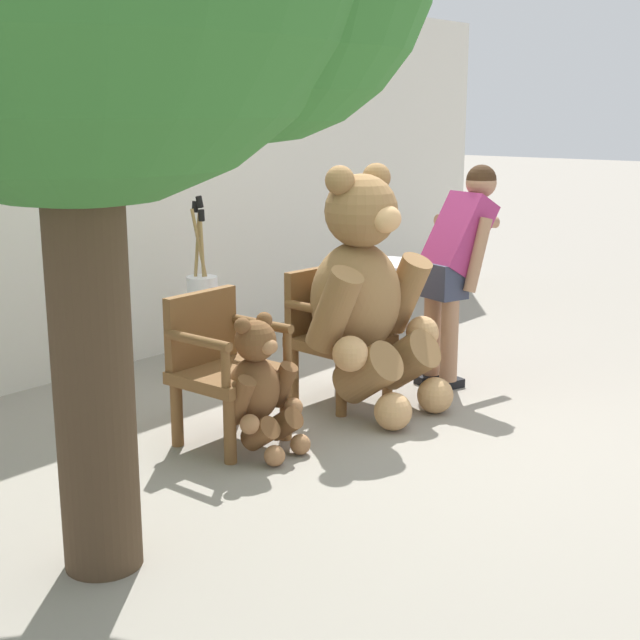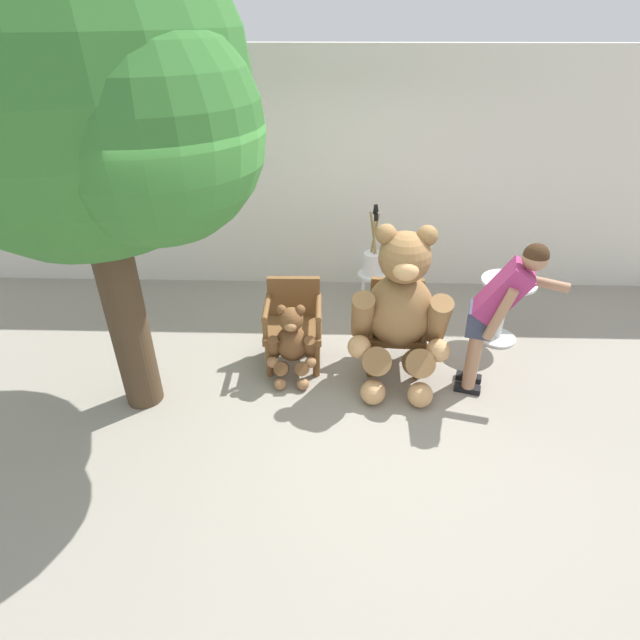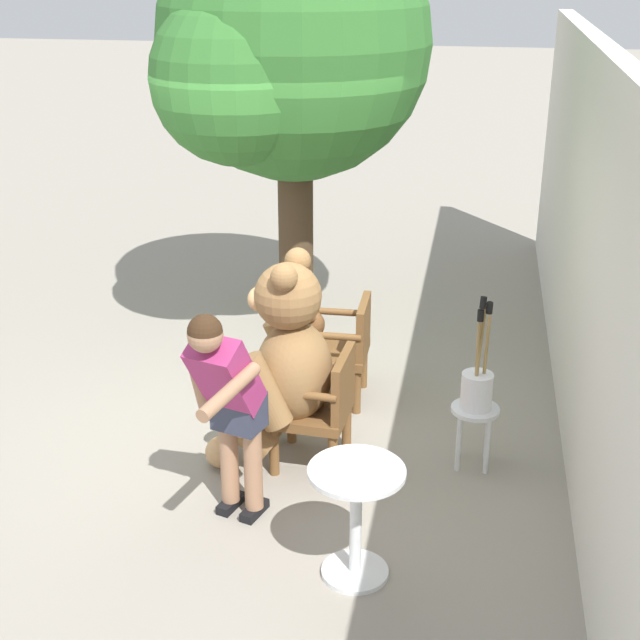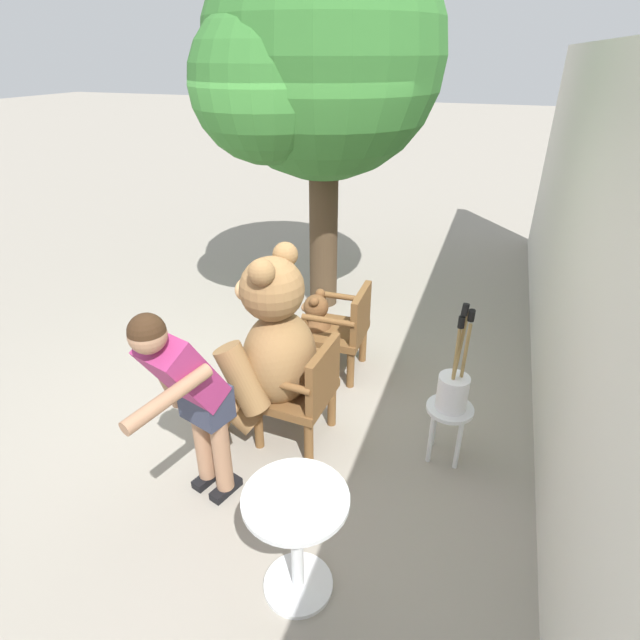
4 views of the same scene
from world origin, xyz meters
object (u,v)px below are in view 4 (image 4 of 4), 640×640
(white_stool, at_px, (448,418))
(patio_tree, at_px, (314,62))
(person_visitor, at_px, (188,391))
(round_side_table, at_px, (297,533))
(teddy_bear_small, at_px, (314,331))
(wooden_chair_right, at_px, (303,390))
(brush_bucket, at_px, (453,388))
(wooden_chair_left, at_px, (343,328))
(teddy_bear_large, at_px, (270,349))

(white_stool, height_order, patio_tree, patio_tree)
(person_visitor, distance_m, round_side_table, 1.04)
(teddy_bear_small, relative_size, patio_tree, 0.20)
(white_stool, relative_size, patio_tree, 0.12)
(wooden_chair_right, xyz_separation_m, patio_tree, (-2.25, -0.72, 2.17))
(round_side_table, bearing_deg, brush_bucket, 154.46)
(wooden_chair_left, distance_m, brush_bucket, 1.38)
(brush_bucket, bearing_deg, patio_tree, -139.23)
(white_stool, xyz_separation_m, brush_bucket, (-0.00, 0.00, 0.28))
(brush_bucket, relative_size, patio_tree, 0.21)
(teddy_bear_large, xyz_separation_m, brush_bucket, (-0.16, 1.34, -0.13))
(person_visitor, bearing_deg, patio_tree, -174.42)
(wooden_chair_left, height_order, wooden_chair_right, same)
(wooden_chair_right, relative_size, teddy_bear_large, 0.55)
(white_stool, bearing_deg, wooden_chair_left, -128.12)
(teddy_bear_large, relative_size, white_stool, 3.37)
(person_visitor, xyz_separation_m, white_stool, (-0.97, 1.50, -0.55))
(wooden_chair_right, bearing_deg, white_stool, 98.64)
(wooden_chair_left, bearing_deg, brush_bucket, 51.91)
(person_visitor, distance_m, white_stool, 1.87)
(brush_bucket, relative_size, round_side_table, 1.16)
(round_side_table, bearing_deg, teddy_bear_large, -149.93)
(wooden_chair_left, distance_m, teddy_bear_large, 1.08)
(brush_bucket, bearing_deg, wooden_chair_left, -128.09)
(teddy_bear_large, bearing_deg, patio_tree, -168.49)
(person_visitor, xyz_separation_m, round_side_table, (0.38, 0.85, -0.46))
(patio_tree, bearing_deg, teddy_bear_small, 19.38)
(round_side_table, height_order, patio_tree, patio_tree)
(person_visitor, bearing_deg, wooden_chair_right, 152.40)
(wooden_chair_left, relative_size, wooden_chair_right, 1.00)
(teddy_bear_large, xyz_separation_m, teddy_bear_small, (-1.00, -0.02, -0.38))
(brush_bucket, bearing_deg, round_side_table, -25.54)
(teddy_bear_large, bearing_deg, white_stool, 96.61)
(brush_bucket, distance_m, patio_tree, 3.41)
(teddy_bear_small, height_order, person_visitor, person_visitor)
(person_visitor, height_order, white_stool, person_visitor)
(teddy_bear_small, distance_m, white_stool, 1.60)
(wooden_chair_right, xyz_separation_m, round_side_table, (1.19, 0.43, -0.01))
(teddy_bear_small, height_order, round_side_table, teddy_bear_small)
(teddy_bear_small, xyz_separation_m, round_side_table, (2.20, 0.71, 0.06))
(white_stool, xyz_separation_m, patio_tree, (-2.09, -1.80, 2.27))
(person_visitor, bearing_deg, teddy_bear_small, 175.63)
(round_side_table, relative_size, patio_tree, 0.19)
(teddy_bear_large, xyz_separation_m, round_side_table, (1.20, 0.70, -0.31))
(teddy_bear_small, bearing_deg, wooden_chair_right, 15.74)
(round_side_table, bearing_deg, white_stool, 154.50)
(teddy_bear_large, distance_m, patio_tree, 2.96)
(wooden_chair_left, xyz_separation_m, white_stool, (0.85, 1.08, -0.11))
(round_side_table, bearing_deg, patio_tree, -161.51)
(wooden_chair_left, relative_size, person_visitor, 0.57)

